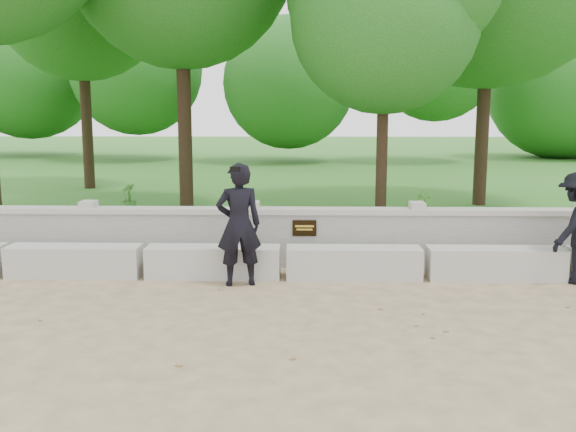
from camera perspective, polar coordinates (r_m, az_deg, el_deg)
name	(u,v)px	position (r m, az deg, el deg)	size (l,w,h in m)	color
ground	(278,321)	(7.38, -0.89, -9.29)	(80.00, 80.00, 0.00)	tan
lawn	(295,179)	(21.11, 0.63, 3.29)	(40.00, 22.00, 0.25)	#2F5D20
concrete_bench	(283,262)	(9.15, -0.42, -4.14)	(11.90, 0.45, 0.45)	beige
parapet_wall	(285,236)	(9.78, -0.29, -1.82)	(12.50, 0.35, 0.90)	#B8B6AE
man_main	(239,225)	(8.68, -4.40, -0.77)	(0.69, 0.62, 1.68)	black
tree_near_right	(385,4)	(11.88, 8.65, 18.10)	(3.32, 3.32, 5.61)	#382619
shrub_a	(94,223)	(11.01, -16.89, -0.56)	(0.31, 0.21, 0.58)	#3A7728
shrub_b	(425,208)	(12.11, 12.10, 0.66)	(0.36, 0.29, 0.65)	#3A7728
shrub_d	(128,198)	(13.81, -14.01, 1.55)	(0.34, 0.30, 0.60)	#3A7728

